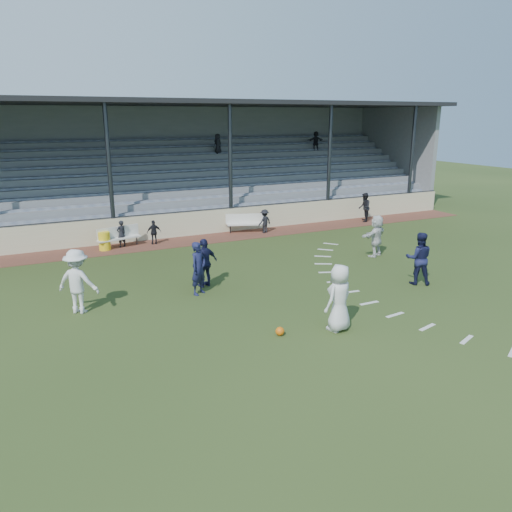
{
  "coord_description": "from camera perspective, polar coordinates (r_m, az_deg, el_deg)",
  "views": [
    {
      "loc": [
        -7.02,
        -11.94,
        5.81
      ],
      "look_at": [
        0.0,
        2.5,
        1.3
      ],
      "focal_mm": 35.0,
      "sensor_mm": 36.0,
      "label": 1
    }
  ],
  "objects": [
    {
      "name": "player_navy_wing",
      "position": [
        17.54,
        -5.86,
        -0.77
      ],
      "size": [
        1.09,
        0.69,
        1.73
      ],
      "primitive_type": "imported",
      "rotation": [
        0.0,
        0.0,
        3.43
      ],
      "color": "#16183C",
      "rests_on": "ground"
    },
    {
      "name": "penalty_arc",
      "position": [
        17.33,
        16.13,
        -4.52
      ],
      "size": [
        3.89,
        14.63,
        0.01
      ],
      "color": "silver",
      "rests_on": "ground"
    },
    {
      "name": "player_white_back",
      "position": [
        21.9,
        13.58,
        2.27
      ],
      "size": [
        1.73,
        1.13,
        1.79
      ],
      "primitive_type": "imported",
      "rotation": [
        0.0,
        0.0,
        3.54
      ],
      "color": "silver",
      "rests_on": "ground"
    },
    {
      "name": "bench_left",
      "position": [
        23.59,
        -15.43,
        2.32
      ],
      "size": [
        2.04,
        0.92,
        0.95
      ],
      "rotation": [
        0.0,
        0.0,
        0.24
      ],
      "color": "silver",
      "rests_on": "cinder_track"
    },
    {
      "name": "player_white_lead",
      "position": [
        14.06,
        9.48,
        -4.73
      ],
      "size": [
        1.08,
        0.87,
        1.91
      ],
      "primitive_type": "imported",
      "rotation": [
        0.0,
        0.0,
        3.46
      ],
      "color": "silver",
      "rests_on": "ground"
    },
    {
      "name": "player_navy_lead",
      "position": [
        16.79,
        -6.58,
        -1.4
      ],
      "size": [
        0.79,
        0.72,
        1.81
      ],
      "primitive_type": "imported",
      "rotation": [
        0.0,
        0.0,
        0.57
      ],
      "color": "#16183C",
      "rests_on": "ground"
    },
    {
      "name": "bench_right",
      "position": [
        25.75,
        -1.19,
        3.98
      ],
      "size": [
        2.02,
        1.07,
        0.95
      ],
      "rotation": [
        0.0,
        0.0,
        -0.32
      ],
      "color": "silver",
      "rests_on": "cinder_track"
    },
    {
      "name": "sub_left_far",
      "position": [
        23.76,
        -11.58,
        2.68
      ],
      "size": [
        0.68,
        0.3,
        1.14
      ],
      "primitive_type": "imported",
      "rotation": [
        0.0,
        0.0,
        3.1
      ],
      "color": "black",
      "rests_on": "cinder_track"
    },
    {
      "name": "player_white_wing",
      "position": [
        16.02,
        -19.72,
        -2.76
      ],
      "size": [
        1.47,
        1.36,
        1.99
      ],
      "primitive_type": "imported",
      "rotation": [
        0.0,
        0.0,
        2.51
      ],
      "color": "silver",
      "rests_on": "ground"
    },
    {
      "name": "official",
      "position": [
        28.99,
        12.28,
        5.46
      ],
      "size": [
        0.97,
        1.01,
        1.63
      ],
      "primitive_type": "imported",
      "rotation": [
        0.0,
        0.0,
        4.08
      ],
      "color": "black",
      "rests_on": "cinder_track"
    },
    {
      "name": "trash_bin",
      "position": [
        23.3,
        -16.92,
        1.65
      ],
      "size": [
        0.51,
        0.51,
        0.82
      ],
      "primitive_type": "cylinder",
      "color": "yellow",
      "rests_on": "cinder_track"
    },
    {
      "name": "football",
      "position": [
        13.85,
        2.75,
        -8.58
      ],
      "size": [
        0.24,
        0.24,
        0.24
      ],
      "primitive_type": "sphere",
      "color": "#D25D0C",
      "rests_on": "ground"
    },
    {
      "name": "retaining_wall",
      "position": [
        25.07,
        -9.1,
        3.5
      ],
      "size": [
        34.0,
        0.18,
        1.2
      ],
      "primitive_type": "cube",
      "color": "beige",
      "rests_on": "ground"
    },
    {
      "name": "player_navy_mid",
      "position": [
        18.61,
        18.11,
        -0.26
      ],
      "size": [
        1.16,
        1.1,
        1.89
      ],
      "primitive_type": "imported",
      "rotation": [
        0.0,
        0.0,
        2.56
      ],
      "color": "#16183C",
      "rests_on": "ground"
    },
    {
      "name": "sub_left_near",
      "position": [
        23.6,
        -15.13,
        2.47
      ],
      "size": [
        0.53,
        0.45,
        1.23
      ],
      "primitive_type": "imported",
      "rotation": [
        0.0,
        0.0,
        3.56
      ],
      "color": "black",
      "rests_on": "cinder_track"
    },
    {
      "name": "cinder_track",
      "position": [
        24.22,
        -8.31,
        1.67
      ],
      "size": [
        34.0,
        2.0,
        0.02
      ],
      "primitive_type": "cube",
      "color": "#572D22",
      "rests_on": "ground"
    },
    {
      "name": "ground",
      "position": [
        15.02,
        4.2,
        -7.11
      ],
      "size": [
        90.0,
        90.0,
        0.0
      ],
      "primitive_type": "plane",
      "color": "#2A3B18",
      "rests_on": "ground"
    },
    {
      "name": "grandstand",
      "position": [
        29.29,
        -11.97,
        8.28
      ],
      "size": [
        34.6,
        9.0,
        6.61
      ],
      "color": "gray",
      "rests_on": "ground"
    },
    {
      "name": "sub_right",
      "position": [
        25.6,
        0.99,
        4.0
      ],
      "size": [
        0.88,
        0.65,
        1.21
      ],
      "primitive_type": "imported",
      "rotation": [
        0.0,
        0.0,
        3.43
      ],
      "color": "black",
      "rests_on": "cinder_track"
    }
  ]
}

